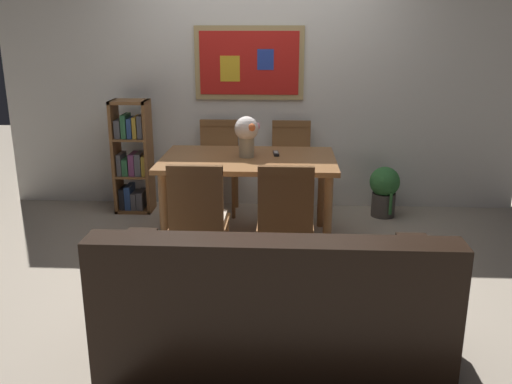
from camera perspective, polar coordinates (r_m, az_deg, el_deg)
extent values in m
plane|color=tan|center=(4.51, -0.48, -6.83)|extent=(12.00, 12.00, 0.00)
cube|color=silver|center=(5.63, 0.43, 11.62)|extent=(5.20, 0.10, 2.60)
cube|color=tan|center=(5.56, -0.71, 13.16)|extent=(1.07, 0.02, 0.71)
cube|color=red|center=(5.54, -0.72, 13.15)|extent=(0.97, 0.01, 0.61)
cube|color=gold|center=(5.56, -2.70, 12.59)|extent=(0.19, 0.00, 0.25)
cube|color=#263FA5|center=(5.53, 0.99, 13.51)|extent=(0.16, 0.00, 0.20)
cube|color=brown|center=(4.66, -0.82, 3.32)|extent=(1.46, 0.94, 0.04)
cylinder|color=brown|center=(4.48, -9.49, -2.39)|extent=(0.07, 0.07, 0.70)
cylinder|color=brown|center=(4.39, 7.39, -2.71)|extent=(0.07, 0.07, 0.70)
cylinder|color=brown|center=(5.21, -7.69, 0.40)|extent=(0.07, 0.07, 0.70)
cylinder|color=brown|center=(5.13, 6.78, 0.18)|extent=(0.07, 0.07, 0.70)
cube|color=brown|center=(5.42, 3.61, 2.11)|extent=(0.40, 0.40, 0.03)
cube|color=#C6B299|center=(5.41, 3.61, 2.39)|extent=(0.36, 0.36, 0.03)
cylinder|color=brown|center=(5.65, 5.28, 0.31)|extent=(0.04, 0.04, 0.42)
cylinder|color=brown|center=(5.64, 1.83, 0.36)|extent=(0.04, 0.04, 0.42)
cylinder|color=brown|center=(5.32, 5.41, -0.73)|extent=(0.04, 0.04, 0.42)
cylinder|color=brown|center=(5.32, 1.75, -0.67)|extent=(0.04, 0.04, 0.42)
cube|color=brown|center=(5.54, 3.64, 5.01)|extent=(0.38, 0.04, 0.46)
cube|color=brown|center=(5.50, 3.68, 7.05)|extent=(0.38, 0.05, 0.06)
cube|color=brown|center=(5.47, -3.98, 2.25)|extent=(0.40, 0.40, 0.03)
cube|color=#C6B299|center=(5.46, -3.98, 2.53)|extent=(0.36, 0.36, 0.03)
cylinder|color=brown|center=(5.68, -2.02, 0.46)|extent=(0.04, 0.04, 0.42)
cylinder|color=brown|center=(5.72, -5.42, 0.51)|extent=(0.04, 0.04, 0.42)
cylinder|color=brown|center=(5.35, -2.34, -0.56)|extent=(0.04, 0.04, 0.42)
cylinder|color=brown|center=(5.39, -5.94, -0.50)|extent=(0.04, 0.04, 0.42)
cube|color=brown|center=(5.59, -3.81, 5.12)|extent=(0.38, 0.04, 0.46)
cube|color=brown|center=(5.55, -3.85, 7.14)|extent=(0.38, 0.05, 0.06)
cube|color=brown|center=(4.00, 3.04, -3.27)|extent=(0.40, 0.40, 0.03)
cube|color=#C6B299|center=(3.99, 3.04, -2.90)|extent=(0.36, 0.36, 0.03)
cylinder|color=brown|center=(3.93, 0.48, -7.16)|extent=(0.04, 0.04, 0.42)
cylinder|color=brown|center=(3.93, 5.48, -7.24)|extent=(0.04, 0.04, 0.42)
cylinder|color=brown|center=(4.24, 0.69, -5.30)|extent=(0.04, 0.04, 0.42)
cylinder|color=brown|center=(4.24, 5.30, -5.37)|extent=(0.04, 0.04, 0.42)
cube|color=brown|center=(3.75, 3.08, -0.73)|extent=(0.38, 0.04, 0.46)
cube|color=brown|center=(3.69, 3.13, 2.23)|extent=(0.38, 0.05, 0.06)
cube|color=brown|center=(4.03, -5.76, -3.16)|extent=(0.40, 0.40, 0.03)
cube|color=#C6B299|center=(4.02, -5.77, -2.79)|extent=(0.36, 0.36, 0.03)
cylinder|color=brown|center=(3.99, -8.47, -6.97)|extent=(0.04, 0.04, 0.42)
cylinder|color=brown|center=(3.94, -3.57, -7.14)|extent=(0.04, 0.04, 0.42)
cylinder|color=brown|center=(4.29, -7.59, -5.16)|extent=(0.04, 0.04, 0.42)
cylinder|color=brown|center=(4.25, -3.05, -5.29)|extent=(0.04, 0.04, 0.42)
cube|color=brown|center=(3.78, -6.28, -0.63)|extent=(0.38, 0.04, 0.46)
cube|color=brown|center=(3.73, -6.37, 2.30)|extent=(0.38, 0.05, 0.06)
cube|color=black|center=(3.18, 1.79, -13.61)|extent=(1.80, 0.84, 0.40)
cube|color=black|center=(2.69, 1.71, -9.34)|extent=(1.80, 0.20, 0.44)
cube|color=black|center=(3.15, -13.20, -7.99)|extent=(0.18, 0.80, 0.22)
cube|color=black|center=(3.12, 17.04, -8.52)|extent=(0.18, 0.80, 0.22)
cube|color=#334C72|center=(2.89, -7.29, -8.91)|extent=(0.32, 0.16, 0.33)
cube|color=#8C6B4C|center=(2.85, 1.77, -9.18)|extent=(0.32, 0.16, 0.33)
cube|color=brown|center=(5.67, -14.22, 3.57)|extent=(0.03, 0.28, 1.12)
cube|color=brown|center=(5.59, -10.97, 3.58)|extent=(0.03, 0.28, 1.12)
cube|color=brown|center=(5.77, -12.27, -1.70)|extent=(0.36, 0.28, 0.03)
cube|color=brown|center=(5.53, -12.97, 9.07)|extent=(0.36, 0.28, 0.03)
cube|color=brown|center=(5.67, -12.49, 1.74)|extent=(0.30, 0.28, 0.02)
cube|color=brown|center=(5.59, -12.73, 5.44)|extent=(0.30, 0.28, 0.02)
cube|color=black|center=(5.77, -13.43, -0.52)|extent=(0.05, 0.22, 0.21)
cube|color=#2D4C8C|center=(5.75, -12.87, -0.42)|extent=(0.06, 0.22, 0.24)
cube|color=#595960|center=(5.74, -12.29, -0.76)|extent=(0.05, 0.22, 0.17)
cube|color=#595960|center=(5.72, -11.70, -0.72)|extent=(0.06, 0.22, 0.18)
cube|color=#595960|center=(5.68, -13.69, 2.88)|extent=(0.04, 0.22, 0.21)
cube|color=#337247|center=(5.67, -13.13, 2.64)|extent=(0.06, 0.22, 0.16)
cube|color=#7F3F72|center=(5.64, -12.50, 2.89)|extent=(0.06, 0.22, 0.22)
cube|color=#595960|center=(5.62, -11.88, 2.91)|extent=(0.06, 0.22, 0.22)
cube|color=gold|center=(5.61, -11.21, 2.79)|extent=(0.06, 0.22, 0.20)
cube|color=#595960|center=(5.60, -13.88, 6.41)|extent=(0.06, 0.22, 0.18)
cube|color=#337247|center=(5.58, -13.28, 6.68)|extent=(0.05, 0.22, 0.23)
cube|color=#2D4C8C|center=(5.57, -12.70, 6.52)|extent=(0.05, 0.22, 0.20)
cube|color=gold|center=(5.55, -12.21, 6.60)|extent=(0.04, 0.22, 0.21)
cube|color=#595960|center=(5.54, -11.67, 6.67)|extent=(0.05, 0.22, 0.22)
cylinder|color=#4C4742|center=(5.59, 12.99, -1.27)|extent=(0.23, 0.23, 0.23)
cylinder|color=#332319|center=(5.56, 13.06, -0.22)|extent=(0.21, 0.21, 0.02)
sphere|color=#387F3D|center=(5.52, 13.14, 1.04)|extent=(0.29, 0.29, 0.29)
cylinder|color=#387F3D|center=(5.46, 13.74, -1.19)|extent=(0.03, 0.03, 0.21)
cylinder|color=#387F3D|center=(5.66, 14.01, -0.50)|extent=(0.03, 0.03, 0.20)
cylinder|color=tan|center=(4.67, -0.97, 4.68)|extent=(0.13, 0.13, 0.17)
sphere|color=silver|center=(4.64, -0.98, 6.58)|extent=(0.20, 0.20, 0.20)
sphere|color=#D86633|center=(4.71, -1.42, 6.52)|extent=(0.05, 0.05, 0.05)
sphere|color=#D86633|center=(4.56, -0.49, 6.68)|extent=(0.07, 0.07, 0.07)
sphere|color=pink|center=(4.65, 0.00, 6.81)|extent=(0.07, 0.07, 0.07)
cube|color=black|center=(4.76, 2.08, 3.99)|extent=(0.06, 0.16, 0.02)
cube|color=gray|center=(4.76, 2.08, 4.13)|extent=(0.04, 0.10, 0.00)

